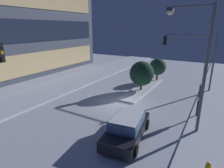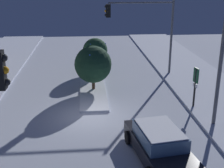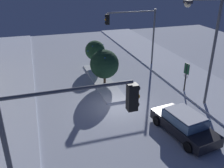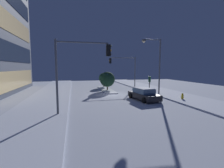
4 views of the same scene
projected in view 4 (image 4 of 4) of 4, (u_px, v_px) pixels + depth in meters
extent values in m
plane|color=silver|center=(112.00, 95.00, 23.15)|extent=(52.00, 52.00, 0.00)
cube|color=silver|center=(164.00, 92.00, 25.18)|extent=(52.00, 5.20, 0.14)
cube|color=silver|center=(50.00, 97.00, 21.11)|extent=(52.00, 5.20, 0.14)
cube|color=silver|center=(106.00, 90.00, 28.03)|extent=(9.00, 1.80, 0.14)
cube|color=#F2D18C|center=(15.00, 80.00, 24.24)|extent=(19.10, 0.10, 2.76)
cube|color=#232D42|center=(13.00, 53.00, 23.81)|extent=(19.10, 0.10, 2.76)
cube|color=#F2D18C|center=(12.00, 24.00, 23.38)|extent=(19.10, 0.10, 2.76)
cube|color=black|center=(144.00, 96.00, 19.39)|extent=(4.87, 2.57, 0.66)
cube|color=slate|center=(144.00, 91.00, 19.33)|extent=(2.73, 2.07, 0.60)
cube|color=white|center=(144.00, 88.00, 19.29)|extent=(2.53, 1.93, 0.04)
sphere|color=#F9E5B2|center=(130.00, 93.00, 21.30)|extent=(0.16, 0.16, 0.16)
sphere|color=#F9E5B2|center=(138.00, 93.00, 21.79)|extent=(0.16, 0.16, 0.16)
cylinder|color=black|center=(131.00, 96.00, 20.46)|extent=(0.69, 0.31, 0.66)
cylinder|color=black|center=(143.00, 95.00, 21.18)|extent=(0.69, 0.31, 0.66)
cylinder|color=black|center=(144.00, 100.00, 17.65)|extent=(0.69, 0.31, 0.66)
cylinder|color=black|center=(158.00, 99.00, 18.37)|extent=(0.69, 0.31, 0.66)
cylinder|color=#565960|center=(57.00, 78.00, 12.91)|extent=(0.18, 0.18, 6.25)
cylinder|color=#565960|center=(83.00, 42.00, 13.12)|extent=(0.12, 4.33, 0.12)
cube|color=black|center=(108.00, 50.00, 13.70)|extent=(0.32, 0.36, 1.00)
sphere|color=black|center=(110.00, 47.00, 13.71)|extent=(0.20, 0.20, 0.20)
sphere|color=orange|center=(110.00, 50.00, 13.74)|extent=(0.20, 0.20, 0.20)
sphere|color=black|center=(110.00, 54.00, 13.78)|extent=(0.20, 0.20, 0.20)
cylinder|color=#565960|center=(135.00, 72.00, 31.98)|extent=(0.18, 0.18, 6.05)
cylinder|color=#565960|center=(123.00, 58.00, 31.08)|extent=(0.12, 5.12, 0.12)
cube|color=black|center=(110.00, 61.00, 30.53)|extent=(0.32, 0.36, 1.00)
sphere|color=black|center=(109.00, 59.00, 30.45)|extent=(0.20, 0.20, 0.20)
sphere|color=orange|center=(109.00, 61.00, 30.48)|extent=(0.20, 0.20, 0.20)
sphere|color=black|center=(109.00, 63.00, 30.52)|extent=(0.20, 0.20, 0.20)
cylinder|color=#565960|center=(160.00, 67.00, 22.66)|extent=(0.20, 0.20, 7.99)
cylinder|color=#565960|center=(152.00, 40.00, 22.08)|extent=(0.33, 2.44, 0.10)
cube|color=#333338|center=(144.00, 40.00, 21.91)|extent=(0.56, 0.36, 0.20)
sphere|color=#F9E5B2|center=(144.00, 41.00, 21.92)|extent=(0.44, 0.44, 0.44)
cylinder|color=gold|center=(182.00, 97.00, 19.44)|extent=(0.26, 0.26, 0.67)
sphere|color=gold|center=(183.00, 94.00, 19.40)|extent=(0.22, 0.22, 0.22)
cylinder|color=gold|center=(183.00, 97.00, 19.26)|extent=(0.12, 0.10, 0.10)
cylinder|color=gold|center=(181.00, 97.00, 19.61)|extent=(0.12, 0.10, 0.10)
cylinder|color=black|center=(149.00, 84.00, 25.18)|extent=(0.12, 0.12, 2.60)
cube|color=#144C2D|center=(150.00, 79.00, 25.09)|extent=(0.55, 0.14, 0.91)
cube|color=white|center=(149.00, 83.00, 25.15)|extent=(0.44, 0.12, 0.24)
cylinder|color=#473323|center=(107.00, 88.00, 27.41)|extent=(0.22, 0.22, 0.84)
sphere|color=#193823|center=(107.00, 79.00, 27.25)|extent=(2.60, 2.60, 2.60)
sphere|color=blue|center=(114.00, 83.00, 27.69)|extent=(0.10, 0.10, 0.10)
sphere|color=blue|center=(107.00, 74.00, 26.21)|extent=(0.10, 0.10, 0.10)
sphere|color=blue|center=(113.00, 77.00, 27.99)|extent=(0.10, 0.10, 0.10)
sphere|color=blue|center=(105.00, 74.00, 28.09)|extent=(0.10, 0.10, 0.10)
sphere|color=blue|center=(105.00, 86.00, 27.84)|extent=(0.10, 0.10, 0.10)
cylinder|color=#473323|center=(104.00, 85.00, 31.98)|extent=(0.22, 0.22, 0.97)
sphere|color=#1E4228|center=(104.00, 78.00, 31.84)|extent=(2.09, 2.09, 2.09)
sphere|color=blue|center=(102.00, 83.00, 31.45)|extent=(0.10, 0.10, 0.10)
sphere|color=blue|center=(103.00, 75.00, 31.00)|extent=(0.10, 0.10, 0.10)
sphere|color=blue|center=(106.00, 75.00, 32.64)|extent=(0.10, 0.10, 0.10)
sphere|color=blue|center=(101.00, 80.00, 32.52)|extent=(0.10, 0.10, 0.10)
sphere|color=blue|center=(102.00, 77.00, 32.78)|extent=(0.10, 0.10, 0.10)
sphere|color=blue|center=(100.00, 77.00, 31.08)|extent=(0.10, 0.10, 0.10)
sphere|color=blue|center=(105.00, 75.00, 32.56)|extent=(0.10, 0.10, 0.10)
sphere|color=blue|center=(108.00, 75.00, 31.87)|extent=(0.10, 0.10, 0.10)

